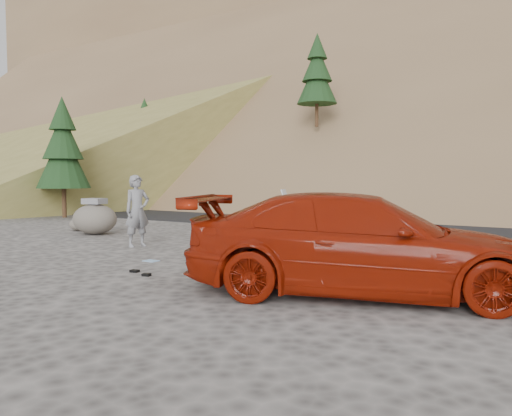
{
  "coord_description": "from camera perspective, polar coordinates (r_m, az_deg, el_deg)",
  "views": [
    {
      "loc": [
        7.15,
        -8.55,
        1.7
      ],
      "look_at": [
        0.99,
        0.86,
        1.0
      ],
      "focal_mm": 35.0,
      "sensor_mm": 36.0,
      "label": 1
    }
  ],
  "objects": [
    {
      "name": "gear_blue_mat",
      "position": [
        8.82,
        -1.77,
        -6.92
      ],
      "size": [
        0.49,
        0.24,
        0.19
      ],
      "primitive_type": "cylinder",
      "rotation": [
        0.0,
        1.57,
        0.1
      ],
      "color": "#1C5FA9",
      "rests_on": "ground"
    },
    {
      "name": "red_car",
      "position": [
        7.52,
        11.89,
        -9.58
      ],
      "size": [
        5.46,
        3.66,
        1.47
      ],
      "primitive_type": "imported",
      "rotation": [
        0.0,
        0.0,
        1.92
      ],
      "color": "maroon",
      "rests_on": "ground"
    },
    {
      "name": "gear_bottle",
      "position": [
        8.17,
        7.52,
        -7.77
      ],
      "size": [
        0.1,
        0.1,
        0.2
      ],
      "primitive_type": "cylinder",
      "rotation": [
        0.0,
        0.0,
        -0.42
      ],
      "color": "#1C5FA9",
      "rests_on": "ground"
    },
    {
      "name": "ground",
      "position": [
        11.27,
        -6.65,
        -5.14
      ],
      "size": [
        140.0,
        140.0,
        0.0
      ],
      "primitive_type": "plane",
      "color": "#45413F",
      "rests_on": "ground"
    },
    {
      "name": "gear_glove_a",
      "position": [
        9.24,
        -13.71,
        -7.01
      ],
      "size": [
        0.17,
        0.13,
        0.04
      ],
      "primitive_type": "cube",
      "rotation": [
        0.0,
        0.0,
        0.14
      ],
      "color": "black",
      "rests_on": "ground"
    },
    {
      "name": "road",
      "position": [
        19.02,
        10.99,
        -1.62
      ],
      "size": [
        120.0,
        7.0,
        0.05
      ],
      "primitive_type": "cube",
      "color": "black",
      "rests_on": "ground"
    },
    {
      "name": "gear_glove_b",
      "position": [
        8.84,
        -12.42,
        -7.46
      ],
      "size": [
        0.16,
        0.13,
        0.05
      ],
      "primitive_type": "cube",
      "rotation": [
        0.0,
        0.0,
        0.24
      ],
      "color": "black",
      "rests_on": "ground"
    },
    {
      "name": "gear_white_cloth",
      "position": [
        8.74,
        -4.52,
        -7.63
      ],
      "size": [
        0.44,
        0.39,
        0.01
      ],
      "primitive_type": "cube",
      "rotation": [
        0.0,
        0.0,
        0.06
      ],
      "color": "white",
      "rests_on": "ground"
    },
    {
      "name": "motorcycle",
      "position": [
        13.0,
        6.39,
        -1.32
      ],
      "size": [
        2.33,
        0.94,
        1.4
      ],
      "rotation": [
        0.0,
        0.0,
        0.2
      ],
      "color": "black",
      "rests_on": "ground"
    },
    {
      "name": "conifer_verge",
      "position": [
        22.38,
        -21.2,
        6.38
      ],
      "size": [
        2.2,
        2.2,
        5.04
      ],
      "color": "#3A2115",
      "rests_on": "ground"
    },
    {
      "name": "boulder",
      "position": [
        15.53,
        -17.95,
        -1.14
      ],
      "size": [
        1.4,
        1.19,
        1.08
      ],
      "rotation": [
        0.0,
        0.0,
        0.01
      ],
      "color": "#615B53",
      "rests_on": "ground"
    },
    {
      "name": "man",
      "position": [
        12.55,
        -13.35,
        -4.31
      ],
      "size": [
        0.58,
        0.73,
        1.75
      ],
      "primitive_type": "imported",
      "rotation": [
        0.0,
        0.0,
        1.29
      ],
      "color": "gray",
      "rests_on": "ground"
    },
    {
      "name": "hillside",
      "position": [
        50.82,
        25.24,
        13.87
      ],
      "size": [
        120.0,
        73.0,
        46.72
      ],
      "color": "brown",
      "rests_on": "ground"
    },
    {
      "name": "gear_blue_cloth",
      "position": [
        10.36,
        -11.9,
        -5.93
      ],
      "size": [
        0.3,
        0.22,
        0.01
      ],
      "primitive_type": "cube",
      "rotation": [
        0.0,
        0.0,
        0.01
      ],
      "color": "#8EB4DC",
      "rests_on": "ground"
    },
    {
      "name": "small_rock",
      "position": [
        16.71,
        -19.5,
        -1.77
      ],
      "size": [
        0.8,
        0.75,
        0.41
      ],
      "rotation": [
        0.0,
        0.0,
        0.22
      ],
      "color": "#615B53",
      "rests_on": "ground"
    }
  ]
}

